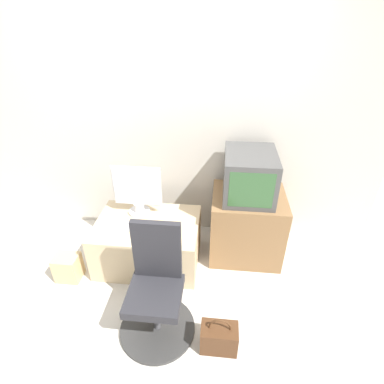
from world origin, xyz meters
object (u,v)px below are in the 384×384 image
object	(u,v)px
main_monitor	(137,191)
mouse	(156,229)
cardboard_box_lower	(68,267)
office_chair	(156,295)
handbag	(219,337)
crt_tv	(249,175)
keyboard	(132,227)

from	to	relation	value
main_monitor	mouse	xyz separation A→B (m)	(0.22, -0.27, -0.23)
cardboard_box_lower	office_chair	bearing A→B (deg)	-23.29
mouse	handbag	bearing A→B (deg)	-51.37
main_monitor	mouse	size ratio (longest dim) A/B	8.02
office_chair	cardboard_box_lower	size ratio (longest dim) A/B	3.64
cardboard_box_lower	handbag	bearing A→B (deg)	-21.15
crt_tv	keyboard	bearing A→B (deg)	-162.77
keyboard	crt_tv	world-z (taller)	crt_tv
keyboard	crt_tv	distance (m)	1.18
crt_tv	mouse	bearing A→B (deg)	-157.25
main_monitor	handbag	xyz separation A→B (m)	(0.84, -1.04, -0.60)
handbag	main_monitor	bearing A→B (deg)	128.87
mouse	handbag	xyz separation A→B (m)	(0.61, -0.77, -0.37)
crt_tv	handbag	world-z (taller)	crt_tv
office_chair	handbag	world-z (taller)	office_chair
crt_tv	cardboard_box_lower	distance (m)	1.90
mouse	cardboard_box_lower	xyz separation A→B (m)	(-0.82, -0.21, -0.35)
cardboard_box_lower	main_monitor	bearing A→B (deg)	38.99
main_monitor	office_chair	distance (m)	1.02
keyboard	handbag	size ratio (longest dim) A/B	0.96
crt_tv	handbag	bearing A→B (deg)	-100.80
mouse	handbag	world-z (taller)	mouse
main_monitor	mouse	world-z (taller)	main_monitor
mouse	office_chair	xyz separation A→B (m)	(0.12, -0.62, -0.14)
keyboard	mouse	bearing A→B (deg)	-4.82
keyboard	cardboard_box_lower	distance (m)	0.72
mouse	keyboard	bearing A→B (deg)	175.18
main_monitor	office_chair	xyz separation A→B (m)	(0.35, -0.89, -0.37)
main_monitor	office_chair	world-z (taller)	main_monitor
crt_tv	main_monitor	bearing A→B (deg)	-175.71
main_monitor	mouse	bearing A→B (deg)	-50.42
keyboard	mouse	size ratio (longest dim) A/B	4.93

